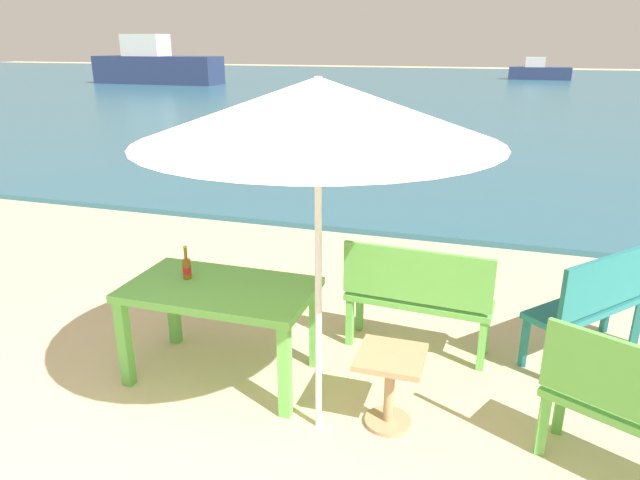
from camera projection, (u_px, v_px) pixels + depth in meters
name	position (u px, v px, depth m)	size (l,w,h in m)	color
sea_water	(477.00, 90.00, 30.07)	(120.00, 50.00, 0.08)	#2D6075
picnic_table_green	(220.00, 299.00, 4.25)	(1.40, 0.80, 0.76)	#60B24C
beer_bottle_amber	(187.00, 267.00, 4.31)	(0.07, 0.07, 0.26)	brown
patio_umbrella	(318.00, 110.00, 3.16)	(2.10, 2.10, 2.30)	silver
side_table_wood	(390.00, 379.00, 3.77)	(0.44, 0.44, 0.54)	tan
bench_teal_center	(597.00, 299.00, 4.51)	(1.06, 1.14, 0.95)	#237275
bench_green_right	(417.00, 293.00, 4.60)	(1.22, 0.45, 0.95)	#60B24C
swimmer_person	(348.00, 149.00, 12.46)	(0.34, 0.34, 0.41)	tan
boat_fishing_trawler	(539.00, 72.00, 37.38)	(3.90, 1.06, 1.42)	navy
boat_barge	(156.00, 66.00, 33.67)	(7.72, 2.11, 2.81)	navy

